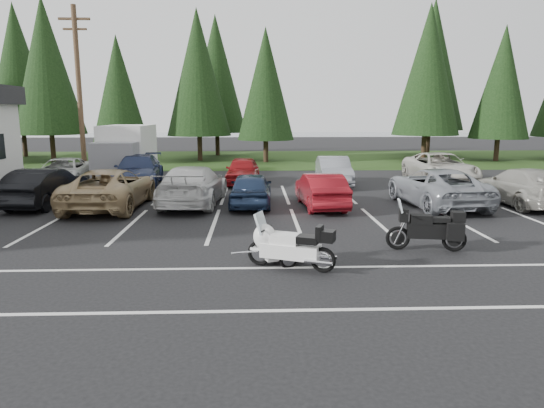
{
  "coord_description": "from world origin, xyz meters",
  "views": [
    {
      "loc": [
        -0.88,
        -14.34,
        3.56
      ],
      "look_at": [
        -0.36,
        -0.5,
        0.96
      ],
      "focal_mm": 32.0,
      "sensor_mm": 36.0,
      "label": 1
    }
  ],
  "objects_px": {
    "car_far_0": "(63,172)",
    "car_far_2": "(243,170)",
    "box_truck": "(124,153)",
    "car_near_3": "(193,185)",
    "car_near_1": "(45,187)",
    "car_far_3": "(334,171)",
    "car_near_6": "(436,187)",
    "adventure_motorcycle": "(427,225)",
    "touring_motorcycle": "(291,242)",
    "car_near_2": "(111,188)",
    "cargo_trailer": "(283,250)",
    "utility_pole": "(79,91)",
    "car_far_1": "(138,171)",
    "car_near_7": "(523,187)",
    "car_near_4": "(251,189)",
    "car_near_5": "(321,190)",
    "car_far_4": "(440,168)"
  },
  "relations": [
    {
      "from": "car_near_6",
      "to": "box_truck",
      "type": "bearing_deg",
      "value": -35.34
    },
    {
      "from": "car_near_2",
      "to": "cargo_trailer",
      "type": "distance_m",
      "value": 9.46
    },
    {
      "from": "utility_pole",
      "to": "car_near_6",
      "type": "distance_m",
      "value": 18.49
    },
    {
      "from": "car_far_1",
      "to": "adventure_motorcycle",
      "type": "height_order",
      "value": "car_far_1"
    },
    {
      "from": "car_near_3",
      "to": "car_far_1",
      "type": "relative_size",
      "value": 1.02
    },
    {
      "from": "car_near_4",
      "to": "car_near_6",
      "type": "bearing_deg",
      "value": -179.92
    },
    {
      "from": "car_near_3",
      "to": "car_near_7",
      "type": "bearing_deg",
      "value": -178.12
    },
    {
      "from": "car_far_1",
      "to": "cargo_trailer",
      "type": "height_order",
      "value": "car_far_1"
    },
    {
      "from": "car_near_3",
      "to": "car_far_0",
      "type": "relative_size",
      "value": 1.11
    },
    {
      "from": "car_near_1",
      "to": "car_near_2",
      "type": "xyz_separation_m",
      "value": [
        2.7,
        -0.57,
        0.02
      ]
    },
    {
      "from": "car_near_2",
      "to": "car_near_6",
      "type": "height_order",
      "value": "car_near_2"
    },
    {
      "from": "box_truck",
      "to": "car_near_3",
      "type": "height_order",
      "value": "box_truck"
    },
    {
      "from": "car_near_6",
      "to": "touring_motorcycle",
      "type": "distance_m",
      "value": 9.86
    },
    {
      "from": "car_near_4",
      "to": "touring_motorcycle",
      "type": "bearing_deg",
      "value": 98.91
    },
    {
      "from": "car_far_0",
      "to": "car_far_2",
      "type": "xyz_separation_m",
      "value": [
        9.02,
        0.17,
        0.01
      ]
    },
    {
      "from": "car_far_0",
      "to": "car_far_2",
      "type": "height_order",
      "value": "car_far_2"
    },
    {
      "from": "car_near_3",
      "to": "car_near_1",
      "type": "bearing_deg",
      "value": 4.04
    },
    {
      "from": "utility_pole",
      "to": "box_truck",
      "type": "xyz_separation_m",
      "value": [
        2.0,
        0.5,
        -3.25
      ]
    },
    {
      "from": "car_far_0",
      "to": "touring_motorcycle",
      "type": "xyz_separation_m",
      "value": [
        10.42,
        -13.77,
        -0.01
      ]
    },
    {
      "from": "car_near_7",
      "to": "touring_motorcycle",
      "type": "distance_m",
      "value": 12.36
    },
    {
      "from": "car_far_0",
      "to": "cargo_trailer",
      "type": "distance_m",
      "value": 16.81
    },
    {
      "from": "car_far_1",
      "to": "touring_motorcycle",
      "type": "bearing_deg",
      "value": -68.93
    },
    {
      "from": "car_near_6",
      "to": "car_near_1",
      "type": "bearing_deg",
      "value": -6.84
    },
    {
      "from": "car_near_1",
      "to": "touring_motorcycle",
      "type": "relative_size",
      "value": 1.9
    },
    {
      "from": "car_far_1",
      "to": "car_near_4",
      "type": "bearing_deg",
      "value": -49.82
    },
    {
      "from": "box_truck",
      "to": "car_near_3",
      "type": "xyz_separation_m",
      "value": [
        4.71,
        -7.89,
        -0.68
      ]
    },
    {
      "from": "utility_pole",
      "to": "car_near_5",
      "type": "xyz_separation_m",
      "value": [
        11.68,
        -8.12,
        -4.03
      ]
    },
    {
      "from": "utility_pole",
      "to": "touring_motorcycle",
      "type": "bearing_deg",
      "value": -57.42
    },
    {
      "from": "car_near_1",
      "to": "car_far_3",
      "type": "distance_m",
      "value": 13.16
    },
    {
      "from": "car_far_3",
      "to": "touring_motorcycle",
      "type": "relative_size",
      "value": 1.82
    },
    {
      "from": "car_near_2",
      "to": "car_near_3",
      "type": "distance_m",
      "value": 3.1
    },
    {
      "from": "car_near_2",
      "to": "car_near_1",
      "type": "bearing_deg",
      "value": -10.65
    },
    {
      "from": "car_far_2",
      "to": "car_near_1",
      "type": "bearing_deg",
      "value": -140.08
    },
    {
      "from": "car_far_2",
      "to": "cargo_trailer",
      "type": "height_order",
      "value": "car_far_2"
    },
    {
      "from": "utility_pole",
      "to": "car_far_1",
      "type": "xyz_separation_m",
      "value": [
        3.35,
        -2.14,
        -3.94
      ]
    },
    {
      "from": "car_far_0",
      "to": "car_far_3",
      "type": "height_order",
      "value": "car_far_3"
    },
    {
      "from": "car_far_2",
      "to": "car_far_3",
      "type": "relative_size",
      "value": 0.93
    },
    {
      "from": "car_far_2",
      "to": "adventure_motorcycle",
      "type": "distance_m",
      "value": 13.53
    },
    {
      "from": "car_near_3",
      "to": "car_near_7",
      "type": "xyz_separation_m",
      "value": [
        12.97,
        -0.55,
        -0.04
      ]
    },
    {
      "from": "utility_pole",
      "to": "car_near_4",
      "type": "height_order",
      "value": "utility_pole"
    },
    {
      "from": "box_truck",
      "to": "car_far_4",
      "type": "distance_m",
      "value": 16.95
    },
    {
      "from": "car_far_4",
      "to": "touring_motorcycle",
      "type": "distance_m",
      "value": 16.58
    },
    {
      "from": "car_far_3",
      "to": "car_near_5",
      "type": "bearing_deg",
      "value": -101.8
    },
    {
      "from": "adventure_motorcycle",
      "to": "car_far_3",
      "type": "bearing_deg",
      "value": 102.12
    },
    {
      "from": "car_near_3",
      "to": "car_near_5",
      "type": "distance_m",
      "value": 5.02
    },
    {
      "from": "car_near_5",
      "to": "car_far_4",
      "type": "xyz_separation_m",
      "value": [
        7.13,
        6.56,
        0.11
      ]
    },
    {
      "from": "touring_motorcycle",
      "to": "car_far_0",
      "type": "bearing_deg",
      "value": 149.46
    },
    {
      "from": "car_near_7",
      "to": "car_far_0",
      "type": "relative_size",
      "value": 1.05
    },
    {
      "from": "utility_pole",
      "to": "car_near_4",
      "type": "distance_m",
      "value": 12.52
    },
    {
      "from": "box_truck",
      "to": "car_far_1",
      "type": "distance_m",
      "value": 3.04
    }
  ]
}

